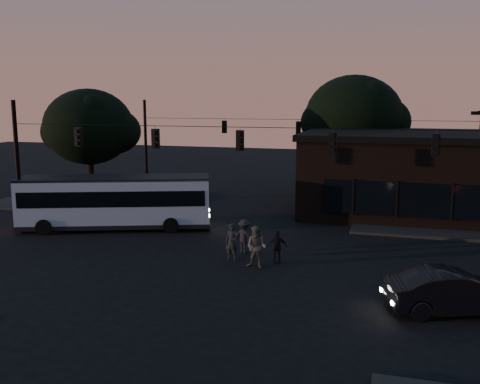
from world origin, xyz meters
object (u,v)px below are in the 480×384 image
(building, at_px, (421,173))
(pedestrian_d, at_px, (244,236))
(bus, at_px, (115,200))
(pedestrian_c, at_px, (277,247))
(pedestrian_a, at_px, (232,242))
(pedestrian_b, at_px, (256,247))
(car, at_px, (455,292))

(building, relative_size, pedestrian_d, 8.99)
(building, height_order, bus, building)
(bus, bearing_deg, pedestrian_c, -40.21)
(pedestrian_c, bearing_deg, building, -132.60)
(building, distance_m, pedestrian_d, 15.21)
(pedestrian_a, xyz_separation_m, pedestrian_c, (2.17, 0.10, -0.09))
(building, relative_size, pedestrian_b, 7.99)
(pedestrian_b, xyz_separation_m, pedestrian_c, (0.76, 0.92, -0.18))
(pedestrian_a, bearing_deg, building, 60.34)
(pedestrian_a, relative_size, pedestrian_b, 0.91)
(building, distance_m, pedestrian_a, 16.39)
(car, height_order, pedestrian_a, pedestrian_a)
(pedestrian_d, bearing_deg, building, -100.46)
(bus, xyz_separation_m, pedestrian_c, (10.55, -3.91, -0.95))
(pedestrian_c, distance_m, pedestrian_d, 2.24)
(car, bearing_deg, building, -16.22)
(car, relative_size, pedestrian_a, 2.73)
(bus, height_order, pedestrian_c, bus)
(pedestrian_a, xyz_separation_m, pedestrian_d, (0.26, 1.26, -0.02))
(building, bearing_deg, pedestrian_c, -116.50)
(pedestrian_a, distance_m, pedestrian_b, 1.64)
(pedestrian_c, bearing_deg, pedestrian_a, -13.47)
(pedestrian_b, bearing_deg, pedestrian_c, 57.52)
(pedestrian_b, distance_m, pedestrian_d, 2.38)
(pedestrian_d, bearing_deg, pedestrian_a, 102.88)
(building, distance_m, bus, 19.81)
(bus, height_order, car, bus)
(bus, xyz_separation_m, pedestrian_a, (8.38, -4.01, -0.86))
(bus, bearing_deg, car, -43.64)
(car, distance_m, pedestrian_a, 10.25)
(bus, distance_m, pedestrian_d, 9.11)
(bus, relative_size, pedestrian_a, 6.41)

